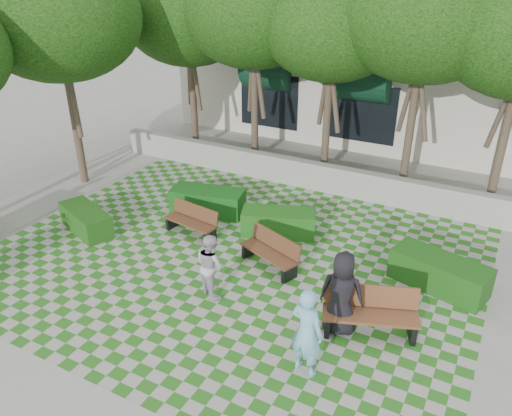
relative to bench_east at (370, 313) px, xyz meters
The scene contains 16 objects.
ground 3.94m from the bench_east, behind, with size 90.00×90.00×0.00m, color gray.
lawn 4.05m from the bench_east, 165.94° to the left, with size 12.00×12.00×0.00m, color #2B721E.
sidewalk_west 11.16m from the bench_east, behind, with size 2.00×12.00×0.01m, color #9E9B93.
retaining_wall 7.31m from the bench_east, 122.30° to the left, with size 15.00×0.36×0.90m, color #9E9B93.
bench_east is the anchor object (origin of this frame).
bench_mid 3.12m from the bench_east, 156.56° to the left, with size 1.74×1.11×0.87m.
bench_west 5.78m from the bench_east, 162.99° to the left, with size 1.65×0.75×0.84m.
hedge_east 2.49m from the bench_east, 67.13° to the left, with size 2.18×0.87×0.76m, color #164612.
hedge_midright 4.44m from the bench_east, 140.40° to the left, with size 2.01×0.81×0.71m, color #195215.
hedge_midleft 6.58m from the bench_east, 152.88° to the left, with size 2.16×0.86×0.76m, color #134A17.
hedge_west 8.29m from the bench_east, behind, with size 1.89×0.76×0.66m, color #1A4813.
person_blue 1.82m from the bench_east, 114.40° to the right, with size 0.67×0.44×1.83m, color #7CC0E2.
person_dark 0.75m from the bench_east, 157.34° to the right, with size 0.90×0.59×1.84m, color black.
person_white 3.59m from the bench_east, behind, with size 0.74×0.57×1.52m, color silver.
tree_row 9.51m from the bench_east, 134.20° to the left, with size 17.70×13.40×7.41m.
building 14.51m from the bench_east, 101.94° to the left, with size 18.00×8.92×5.15m.
Camera 1 is at (5.65, -8.18, 6.90)m, focal length 35.00 mm.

